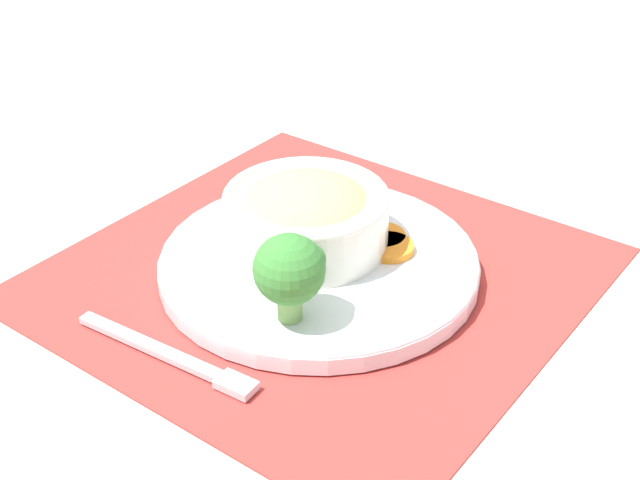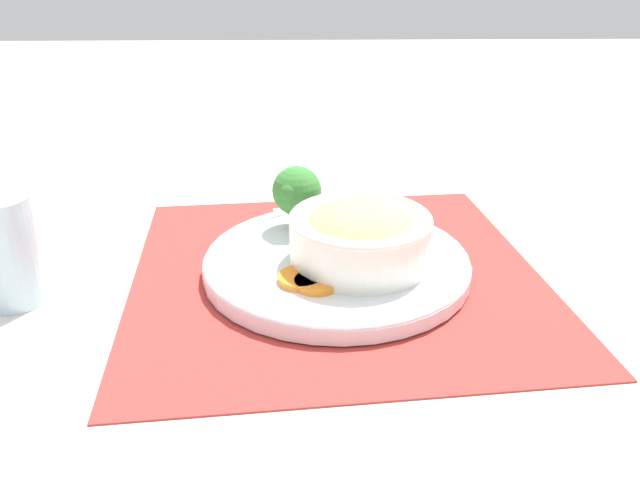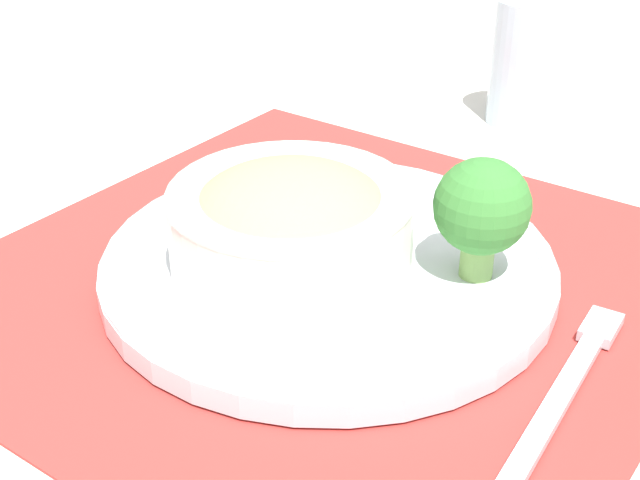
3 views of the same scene
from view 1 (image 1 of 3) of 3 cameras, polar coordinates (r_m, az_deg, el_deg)
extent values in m
plane|color=beige|center=(0.85, -0.07, -2.29)|extent=(4.00, 4.00, 0.00)
cube|color=#B2332D|center=(0.85, -0.07, -2.18)|extent=(0.50, 0.50, 0.00)
cylinder|color=silver|center=(0.84, -0.07, -1.62)|extent=(0.30, 0.30, 0.02)
torus|color=silver|center=(0.84, -0.07, -1.16)|extent=(0.30, 0.30, 0.01)
cylinder|color=silver|center=(0.84, -0.88, 1.23)|extent=(0.16, 0.16, 0.05)
torus|color=silver|center=(0.83, -0.89, 2.79)|extent=(0.16, 0.16, 0.01)
ellipsoid|color=#EAC66B|center=(0.84, -0.89, 2.00)|extent=(0.13, 0.13, 0.06)
cylinder|color=#759E51|center=(0.75, -1.94, -4.18)|extent=(0.02, 0.02, 0.03)
sphere|color=#387A33|center=(0.73, -1.99, -1.88)|extent=(0.06, 0.06, 0.06)
sphere|color=#387A33|center=(0.73, -0.66, -1.27)|extent=(0.03, 0.03, 0.03)
sphere|color=#387A33|center=(0.72, -3.18, -2.00)|extent=(0.02, 0.02, 0.02)
cylinder|color=orange|center=(0.85, 4.43, -0.48)|extent=(0.05, 0.05, 0.01)
cylinder|color=orange|center=(0.86, 3.92, 0.19)|extent=(0.05, 0.05, 0.01)
cube|color=silver|center=(0.76, -10.05, -7.07)|extent=(0.04, 0.18, 0.01)
cube|color=silver|center=(0.72, -5.38, -9.22)|extent=(0.03, 0.04, 0.01)
camera|label=2|loc=(1.24, 23.18, 23.20)|focal=35.00mm
camera|label=3|loc=(0.89, -36.38, 16.00)|focal=50.00mm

